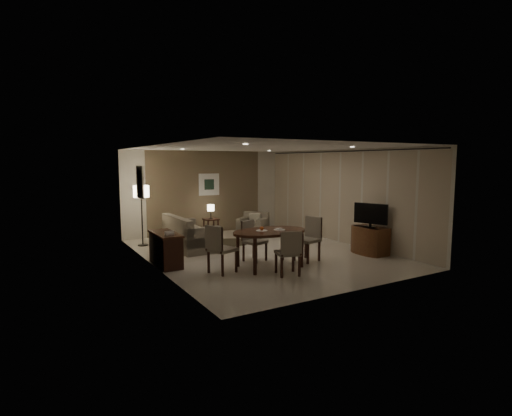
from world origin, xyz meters
TOP-DOWN VIEW (x-y plane):
  - room_shell at (0.00, 0.40)m, footprint 5.50×7.00m
  - taupe_accent at (0.00, 3.48)m, footprint 3.96×0.03m
  - curtain_wall at (2.68, 0.00)m, footprint 0.08×6.70m
  - curtain_rod at (2.68, 0.00)m, footprint 0.03×6.80m
  - art_back_frame at (0.10, 3.46)m, footprint 0.72×0.03m
  - art_back_canvas at (0.10, 3.44)m, footprint 0.34×0.01m
  - art_left_frame at (-2.72, 1.20)m, footprint 0.03×0.60m
  - art_left_canvas at (-2.71, 1.20)m, footprint 0.01×0.46m
  - downlight_nl at (-1.40, -1.80)m, footprint 0.10×0.10m
  - downlight_nr at (1.40, -1.80)m, footprint 0.10×0.10m
  - downlight_fl at (-1.40, 1.80)m, footprint 0.10×0.10m
  - downlight_fr at (1.40, 1.80)m, footprint 0.10×0.10m
  - console_desk at (-2.49, 0.00)m, footprint 0.48×1.20m
  - telephone at (-2.49, -0.30)m, footprint 0.20×0.14m
  - tv_cabinet at (2.40, -1.50)m, footprint 0.48×0.90m
  - flat_tv at (2.38, -1.50)m, footprint 0.36×0.85m
  - dining_table at (-0.52, -1.30)m, footprint 1.76×1.10m
  - chair_near at (-0.53, -2.02)m, footprint 0.57×0.57m
  - chair_far at (-0.53, -0.67)m, footprint 0.60×0.60m
  - chair_left at (-1.63, -1.19)m, footprint 0.64×0.64m
  - chair_right at (0.54, -1.28)m, footprint 0.60×0.60m
  - plate_a at (-0.70, -1.25)m, footprint 0.26×0.26m
  - plate_b at (-0.30, -1.35)m, footprint 0.26×0.26m
  - fruit_apple at (-0.70, -1.25)m, footprint 0.09×0.09m
  - napkin at (-0.30, -1.35)m, footprint 0.12×0.08m
  - round_rug at (-0.10, 1.58)m, footprint 1.18×1.18m
  - sofa at (-1.35, 1.41)m, footprint 1.91×0.98m
  - armchair at (0.99, 2.10)m, footprint 1.14×1.15m
  - side_table at (-0.10, 2.88)m, footprint 0.43×0.43m
  - table_lamp at (-0.10, 2.88)m, footprint 0.22×0.22m
  - floor_lamp at (-2.39, 2.44)m, footprint 0.43×0.43m

SIDE VIEW (x-z plane):
  - round_rug at x=-0.10m, z-range 0.00..0.01m
  - side_table at x=-0.10m, z-range 0.00..0.54m
  - tv_cabinet at x=2.40m, z-range 0.00..0.70m
  - armchair at x=0.99m, z-range 0.00..0.74m
  - console_desk at x=-2.49m, z-range 0.00..0.75m
  - dining_table at x=-0.52m, z-range 0.00..0.82m
  - sofa at x=-1.35m, z-range 0.00..0.89m
  - chair_far at x=-0.53m, z-range 0.00..0.95m
  - chair_near at x=-0.53m, z-range 0.00..0.95m
  - chair_left at x=-1.63m, z-range 0.00..1.03m
  - chair_right at x=0.54m, z-range 0.00..1.04m
  - table_lamp at x=-0.10m, z-range 0.54..1.04m
  - telephone at x=-2.49m, z-range 0.76..0.85m
  - plate_a at x=-0.70m, z-range 0.82..0.84m
  - plate_b at x=-0.30m, z-range 0.82..0.84m
  - floor_lamp at x=-2.39m, z-range 0.00..1.69m
  - napkin at x=-0.30m, z-range 0.84..0.87m
  - fruit_apple at x=-0.70m, z-range 0.84..0.93m
  - flat_tv at x=2.38m, z-range 0.72..1.32m
  - curtain_wall at x=2.68m, z-range 0.03..2.61m
  - taupe_accent at x=0.00m, z-range 0.00..2.70m
  - room_shell at x=0.00m, z-range 0.00..2.70m
  - art_back_frame at x=0.10m, z-range 1.24..1.96m
  - art_back_canvas at x=0.10m, z-range 1.43..1.77m
  - art_left_frame at x=-2.72m, z-range 1.45..2.25m
  - art_left_canvas at x=-2.71m, z-range 1.53..2.17m
  - curtain_rod at x=2.68m, z-range 2.62..2.66m
  - downlight_nl at x=-1.40m, z-range 2.68..2.69m
  - downlight_nr at x=1.40m, z-range 2.68..2.69m
  - downlight_fl at x=-1.40m, z-range 2.68..2.69m
  - downlight_fr at x=1.40m, z-range 2.68..2.69m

